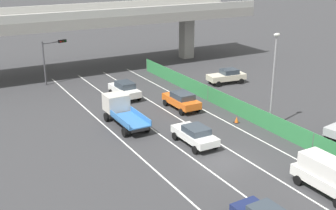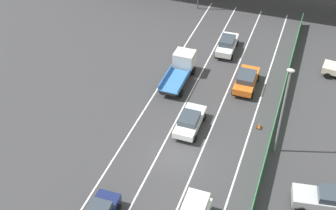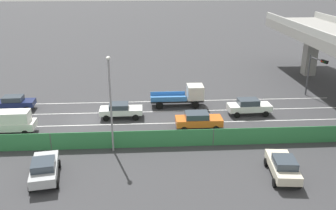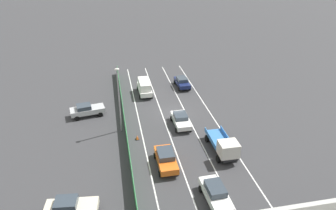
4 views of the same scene
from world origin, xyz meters
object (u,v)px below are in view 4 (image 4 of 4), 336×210
Objects in this scene: car_hatchback_white at (215,193)px; street_lamp at (119,95)px; car_van_white at (144,87)px; parked_wagon_silver at (87,110)px; car_sedan_white at (181,119)px; parked_sedan_cream at (70,207)px; car_sedan_navy at (182,82)px; car_taxi_orange at (166,158)px; flatbed_truck_blue at (225,146)px; traffic_cone at (137,138)px.

street_lamp is at bearing -61.39° from car_hatchback_white.
parked_wagon_silver is at bearing 32.19° from car_van_white.
parked_sedan_cream is at bearing 45.41° from car_sedan_white.
car_hatchback_white is 1.00× the size of parked_sedan_cream.
street_lamp reaches higher than parked_wagon_silver.
parked_wagon_silver is at bearing 25.06° from car_sedan_navy.
street_lamp is at bearing -1.67° from car_sedan_white.
car_hatchback_white is at bearing 176.11° from parked_sedan_cream.
car_hatchback_white is at bearing 90.06° from car_sedan_white.
car_sedan_navy is 20.43m from car_taxi_orange.
flatbed_truck_blue is 10.34m from traffic_cone.
street_lamp is at bearing -54.43° from traffic_cone.
traffic_cone is (-6.73, -10.54, -0.65)m from parked_sedan_cream.
car_van_white is 1.10× the size of car_sedan_navy.
car_taxi_orange reaches higher than car_sedan_navy.
car_taxi_orange is at bearing 66.26° from car_sedan_white.
car_taxi_orange is at bearing 113.81° from traffic_cone.
car_taxi_orange reaches higher than car_sedan_white.
car_hatchback_white reaches higher than parked_sedan_cream.
car_hatchback_white is 16.18m from street_lamp.
parked_sedan_cream is 0.56× the size of street_lamp.
flatbed_truck_blue reaches higher than parked_wagon_silver.
car_van_white is at bearing -69.45° from flatbed_truck_blue.
car_van_white is 24.67m from parked_sedan_cream.
street_lamp is (4.13, -7.88, 3.97)m from car_taxi_orange.
car_sedan_white is 7.88m from flatbed_truck_blue.
parked_sedan_cream is (15.48, 24.47, 0.02)m from car_sedan_navy.
traffic_cone is at bearing -122.55° from parked_sedan_cream.
car_taxi_orange is at bearing 89.88° from car_van_white.
street_lamp is at bearing 132.68° from parked_wagon_silver.
flatbed_truck_blue reaches higher than traffic_cone.
car_taxi_orange is (0.04, 17.86, -0.31)m from car_van_white.
parked_wagon_silver is (8.46, 5.32, -0.33)m from car_van_white.
car_sedan_navy is 0.94× the size of parked_sedan_cream.
car_sedan_navy is at bearing -89.31° from flatbed_truck_blue.
car_hatchback_white is 21.88m from parked_wagon_silver.
car_sedan_navy is 12.14m from car_sedan_white.
flatbed_truck_blue is 13.51m from street_lamp.
parked_sedan_cream is at bearing -3.89° from car_hatchback_white.
car_taxi_orange is 0.95× the size of parked_wagon_silver.
flatbed_truck_blue is (-3.17, -6.36, 0.29)m from car_hatchback_white.
car_sedan_navy reaches higher than car_sedan_white.
car_hatchback_white is 25.49m from car_sedan_navy.
parked_sedan_cream is at bearing 19.31° from flatbed_truck_blue.
street_lamp reaches higher than car_van_white.
parked_wagon_silver is at bearing -38.86° from flatbed_truck_blue.
flatbed_truck_blue is at bearing 113.89° from car_sedan_white.
flatbed_truck_blue is at bearing 110.55° from car_van_white.
parked_sedan_cream is at bearing 28.84° from car_taxi_orange.
traffic_cone is at bearing -66.19° from car_taxi_orange.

